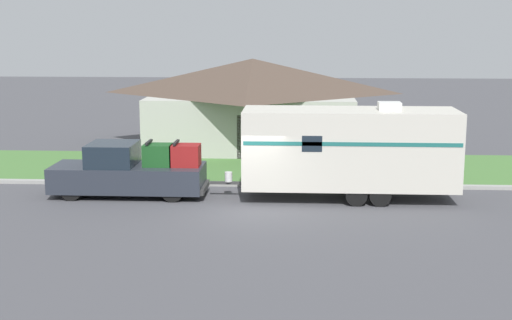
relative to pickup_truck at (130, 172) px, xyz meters
name	(u,v)px	position (x,y,z in m)	size (l,w,h in m)	color
ground_plane	(248,211)	(4.54, -1.97, -0.91)	(120.00, 120.00, 0.00)	#47474C
curb_strip	(254,184)	(4.54, 1.78, -0.84)	(80.00, 0.30, 0.14)	#999993
lawn_strip	(259,167)	(4.54, 5.43, -0.89)	(80.00, 7.00, 0.03)	#477538
house_across_street	(253,101)	(3.89, 11.31, 1.44)	(11.00, 8.61, 4.53)	#B2B2A8
pickup_truck	(130,172)	(0.00, 0.00, 0.00)	(5.74, 2.07, 2.07)	black
travel_trailer	(350,148)	(8.11, 0.00, 0.96)	(8.96, 2.48, 3.56)	black
mailbox	(375,159)	(9.34, 2.61, 0.07)	(0.48, 0.20, 1.27)	brown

